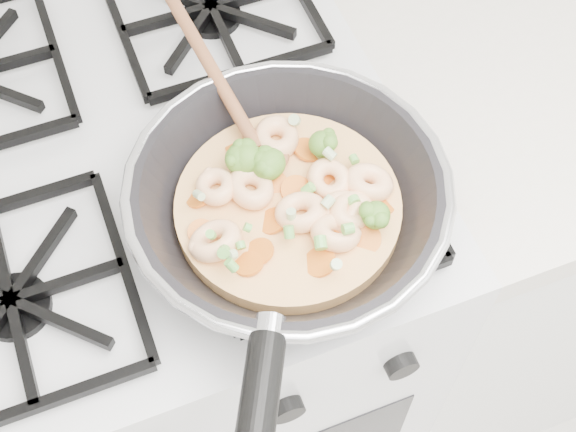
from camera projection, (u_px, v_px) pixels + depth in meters
name	position (u px, v px, depth m)	size (l,w,h in m)	color
stove	(174.00, 316.00, 1.26)	(0.60, 0.60, 0.92)	silver
skillet	(287.00, 203.00, 0.78)	(0.32, 0.60, 0.09)	black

